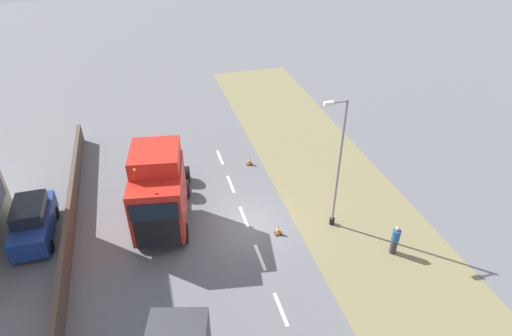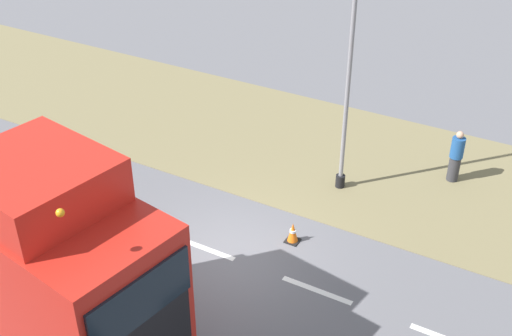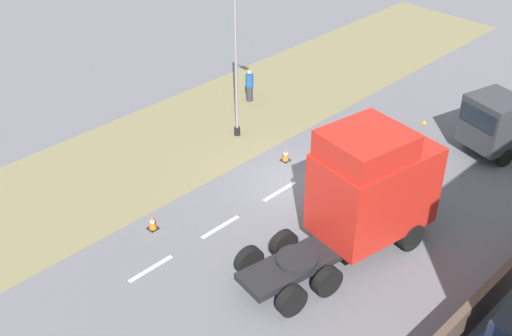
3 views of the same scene
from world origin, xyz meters
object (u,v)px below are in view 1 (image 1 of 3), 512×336
Objects in this scene: lorry_cab at (159,192)px; parked_car at (33,221)px; traffic_cone_lead at (278,230)px; traffic_cone_trailing at (249,161)px; lamp_post at (337,171)px; pedestrian at (395,240)px.

lorry_cab is 6.65m from parked_car.
traffic_cone_lead is at bearing 164.75° from parked_car.
parked_car reaches higher than traffic_cone_trailing.
lamp_post is 4.33m from traffic_cone_lead.
parked_car is at bearing -19.53° from pedestrian.
traffic_cone_lead is (-5.68, 2.16, -2.06)m from lorry_cab.
lamp_post is 8.05m from traffic_cone_trailing.
lorry_cab is 1.03× the size of lamp_post.
pedestrian reaches higher than traffic_cone_lead.
lamp_post is (-15.02, 3.29, 2.48)m from parked_car.
parked_car is 2.55× the size of pedestrian.
traffic_cone_trailing is at bearing -63.86° from pedestrian.
lorry_cab is 11.92m from pedestrian.
pedestrian is at bearing 127.22° from lamp_post.
lamp_post reaches higher than pedestrian.
parked_car is 0.58× the size of lamp_post.
parked_car is 15.57m from lamp_post.
lorry_cab is at bearing 38.21° from traffic_cone_trailing.
lamp_post is 4.41× the size of pedestrian.
pedestrian is 10.80m from traffic_cone_trailing.
traffic_cone_trailing is at bearing -69.08° from lamp_post.
traffic_cone_trailing is at bearing -132.50° from lorry_cab.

